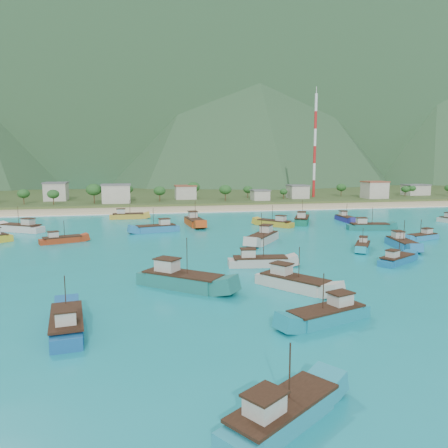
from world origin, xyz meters
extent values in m
plane|color=#0D8296|center=(0.00, 0.00, 0.00)|extent=(600.00, 600.00, 0.00)
cube|color=beige|center=(0.00, 79.00, 0.00)|extent=(400.00, 18.00, 1.20)
cube|color=#385123|center=(0.00, 140.00, 0.00)|extent=(400.00, 110.00, 2.40)
cube|color=white|center=(0.00, 69.50, 0.00)|extent=(400.00, 2.50, 0.08)
cube|color=slate|center=(-150.00, 520.00, 130.00)|extent=(1400.00, 160.00, 260.00)
cube|color=#385942|center=(120.00, 400.00, 100.00)|extent=(1100.00, 160.00, 200.00)
cube|color=#284C2D|center=(-40.00, 300.00, 75.00)|extent=(800.00, 160.00, 150.00)
cone|color=#284C2D|center=(60.00, 300.00, 85.00)|extent=(280.00, 280.00, 170.00)
cone|color=#284C2D|center=(260.00, 300.00, 105.00)|extent=(280.00, 280.00, 210.00)
cube|color=beige|center=(-61.58, 112.91, 5.25)|extent=(9.02, 9.85, 7.30)
cube|color=beige|center=(-35.99, 95.89, 5.15)|extent=(10.85, 8.42, 7.10)
cube|color=beige|center=(-6.59, 108.54, 4.45)|extent=(8.82, 7.35, 5.70)
cube|color=beige|center=(24.25, 96.33, 3.61)|extent=(6.94, 6.99, 4.02)
cube|color=beige|center=(43.88, 102.71, 4.38)|extent=(8.26, 7.96, 5.56)
cube|color=beige|center=(78.14, 95.85, 5.23)|extent=(9.54, 8.49, 7.26)
cube|color=beige|center=(108.71, 109.29, 4.02)|extent=(11.29, 8.08, 4.84)
cylinder|color=red|center=(53.84, 108.00, 5.54)|extent=(1.20, 1.20, 7.88)
cylinder|color=white|center=(53.84, 108.00, 13.43)|extent=(1.20, 1.20, 7.88)
cylinder|color=red|center=(53.84, 108.00, 21.31)|extent=(1.20, 1.20, 7.88)
cylinder|color=white|center=(53.84, 108.00, 29.19)|extent=(1.20, 1.20, 7.88)
cylinder|color=red|center=(53.84, 108.00, 37.08)|extent=(1.20, 1.20, 7.88)
cylinder|color=white|center=(53.84, 108.00, 44.96)|extent=(1.20, 1.20, 7.88)
cube|color=#B29122|center=(9.26, 31.63, 0.56)|extent=(9.27, 10.10, 1.93)
cube|color=beige|center=(10.66, 29.98, 2.31)|extent=(3.04, 3.10, 1.57)
cylinder|color=#382114|center=(8.86, 32.09, 3.70)|extent=(0.12, 0.12, 4.34)
cube|color=teal|center=(-8.47, -40.61, 0.54)|extent=(10.75, 6.23, 1.88)
cube|color=beige|center=(-6.47, -39.93, 2.24)|extent=(2.83, 2.55, 1.52)
cylinder|color=#382114|center=(-9.02, -40.80, 3.59)|extent=(0.12, 0.12, 4.22)
cube|color=#116498|center=(16.31, -16.41, 0.41)|extent=(9.08, 6.75, 1.63)
cube|color=beige|center=(14.72, -17.32, 1.89)|extent=(2.58, 2.44, 1.32)
cylinder|color=#382114|center=(16.75, -16.15, 3.06)|extent=(0.12, 0.12, 3.66)
cube|color=#0E6249|center=(19.18, 35.62, 0.71)|extent=(8.47, 12.53, 2.21)
cube|color=beige|center=(18.11, 33.38, 2.71)|extent=(3.20, 3.45, 1.80)
cylinder|color=#382114|center=(19.47, 36.25, 4.30)|extent=(0.12, 0.12, 4.98)
cube|color=beige|center=(-58.00, 35.56, 0.68)|extent=(11.93, 9.12, 2.15)
cube|color=beige|center=(-55.93, 34.31, 2.62)|extent=(3.42, 3.25, 1.75)
cylinder|color=#382114|center=(-58.58, 35.91, 4.17)|extent=(0.12, 0.12, 4.84)
cube|color=#B7B2A6|center=(-1.35, 7.89, 0.70)|extent=(10.10, 11.87, 2.20)
cube|color=beige|center=(0.13, 9.88, 2.70)|extent=(3.43, 3.54, 1.79)
cylinder|color=#382114|center=(-1.76, 7.34, 4.28)|extent=(0.12, 0.12, 4.96)
cube|color=beige|center=(-7.28, -27.68, 0.61)|extent=(9.22, 10.94, 2.02)
cube|color=beige|center=(-8.63, -25.84, 2.45)|extent=(3.14, 3.25, 1.65)
cylinder|color=#382114|center=(-6.91, -28.19, 3.90)|extent=(0.12, 0.12, 4.56)
cube|color=gold|center=(-31.10, 56.61, 0.58)|extent=(10.78, 3.23, 1.96)
cube|color=beige|center=(-33.31, 56.60, 2.35)|extent=(2.46, 1.98, 1.59)
cylinder|color=#382114|center=(-30.49, 56.61, 3.76)|extent=(0.12, 0.12, 4.40)
cube|color=navy|center=(33.82, 36.99, 0.51)|extent=(3.52, 10.11, 1.81)
cube|color=beige|center=(33.94, 39.03, 2.15)|extent=(1.95, 2.37, 1.47)
cylinder|color=#382114|center=(33.79, 36.43, 3.45)|extent=(0.12, 0.12, 4.07)
cube|color=#15635C|center=(31.94, 19.94, 0.59)|extent=(11.31, 5.29, 1.98)
cube|color=beige|center=(29.76, 20.38, 2.38)|extent=(2.82, 2.44, 1.61)
cylinder|color=#382114|center=(32.55, 19.82, 3.81)|extent=(0.12, 0.12, 4.46)
cube|color=#963114|center=(-45.13, 16.92, 0.42)|extent=(9.44, 5.65, 1.65)
cube|color=beige|center=(-46.88, 16.28, 1.92)|extent=(2.51, 2.27, 1.34)
cylinder|color=#382114|center=(-44.65, 17.10, 3.11)|extent=(0.12, 0.12, 3.71)
cube|color=#206EA8|center=(25.77, -3.66, 0.57)|extent=(4.99, 11.06, 1.94)
cube|color=beige|center=(26.16, -1.52, 2.33)|extent=(2.35, 2.73, 1.58)
cylinder|color=#382114|center=(25.66, -4.26, 3.72)|extent=(0.12, 0.12, 4.36)
cube|color=#B0A99F|center=(-8.18, -13.42, 0.54)|extent=(10.59, 4.24, 1.87)
cube|color=beige|center=(-10.27, -13.17, 2.23)|extent=(2.55, 2.15, 1.52)
cylinder|color=#382114|center=(-7.60, -13.49, 3.58)|extent=(0.12, 0.12, 4.21)
cube|color=#13508C|center=(-36.64, -37.53, 0.58)|extent=(4.56, 11.07, 1.95)
cube|color=beige|center=(-36.35, -39.71, 2.35)|extent=(2.27, 2.68, 1.59)
cylinder|color=#382114|center=(-36.72, -36.92, 3.75)|extent=(0.12, 0.12, 4.40)
cube|color=#1D6B63|center=(-22.73, -23.85, 0.79)|extent=(12.54, 11.34, 2.38)
cube|color=beige|center=(-24.79, -22.14, 2.95)|extent=(3.82, 3.75, 1.93)
cylinder|color=#382114|center=(-22.16, -24.32, 4.66)|extent=(0.12, 0.12, 5.36)
cube|color=teal|center=(35.94, 3.92, 0.40)|extent=(9.15, 5.05, 1.59)
cube|color=beige|center=(37.66, 4.45, 1.84)|extent=(2.38, 2.12, 1.30)
cylinder|color=#382114|center=(35.47, 3.77, 2.99)|extent=(0.12, 0.12, 3.59)
cube|color=teal|center=(-19.66, -58.00, 0.54)|extent=(10.24, 8.27, 1.87)
cube|color=beige|center=(-21.41, -59.17, 2.23)|extent=(2.99, 2.87, 1.52)
cylinder|color=#382114|center=(-19.18, -57.67, 3.58)|extent=(0.12, 0.12, 4.21)
cube|color=#B63F13|center=(-12.47, 37.10, 0.74)|extent=(4.72, 12.81, 2.28)
cube|color=beige|center=(-12.68, 39.65, 2.81)|extent=(2.53, 3.03, 1.85)
cylinder|color=#382114|center=(-12.41, 36.38, 4.45)|extent=(0.12, 0.12, 5.14)
cube|color=teal|center=(16.64, -3.74, 0.36)|extent=(6.70, 8.33, 1.52)
cube|color=beige|center=(17.59, -2.32, 1.74)|extent=(2.33, 2.43, 1.24)
cylinder|color=#382114|center=(16.37, -4.14, 2.83)|extent=(0.12, 0.12, 3.42)
cube|color=teal|center=(-23.84, 27.97, 0.61)|extent=(11.58, 5.60, 2.02)
cube|color=beige|center=(-21.62, 28.46, 2.45)|extent=(2.91, 2.53, 1.64)
cylinder|color=#382114|center=(-24.46, 27.84, 3.90)|extent=(0.12, 0.12, 4.55)
camera|label=1|loc=(-29.33, -84.30, 17.82)|focal=35.00mm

